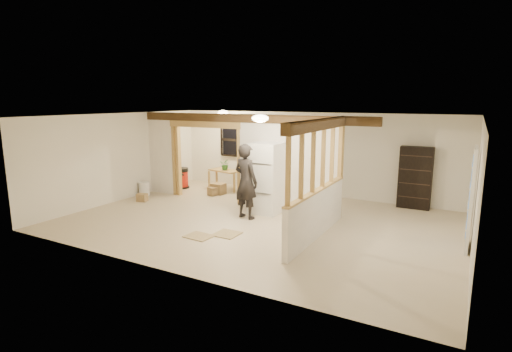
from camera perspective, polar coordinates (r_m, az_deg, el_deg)
The scene contains 30 objects.
floor at distance 9.64m, azimuth 0.40°, elevation -6.51°, with size 9.00×6.50×0.01m, color #BDAB8D.
ceiling at distance 9.21m, azimuth 0.42°, elevation 8.54°, with size 9.00×6.50×0.01m, color white.
wall_back at distance 12.27m, azimuth 7.65°, elevation 3.17°, with size 9.00×0.01×2.50m, color silver.
wall_front at distance 6.73m, azimuth -12.89°, elevation -3.39°, with size 9.00×0.01×2.50m, color silver.
wall_left at distance 12.12m, azimuth -18.67°, elevation 2.59°, with size 0.01×6.50×2.50m, color silver.
wall_right at distance 8.26m, azimuth 29.06°, elevation -1.87°, with size 0.01×6.50×2.50m, color silver.
partition_left_stub at distance 12.65m, azimuth -13.30°, elevation 3.20°, with size 0.90×0.12×2.50m, color white.
partition_center at distance 10.32m, azimuth 4.56°, elevation 1.78°, with size 2.80×0.12×2.50m, color white.
doorway_frame at distance 11.64m, azimuth -7.20°, elevation 2.01°, with size 2.46×0.14×2.20m, color tan.
header_beam_back at distance 10.75m, azimuth -1.25°, elevation 8.23°, with size 7.00×0.18×0.22m, color #4B3419.
header_beam_right at distance 8.20m, azimuth 9.03°, elevation 7.27°, with size 0.18×3.30×0.22m, color #4B3419.
pony_wall at distance 8.52m, azimuth 8.65°, elevation -5.44°, with size 0.12×3.20×1.00m, color white.
stud_partition at distance 8.27m, azimuth 8.88°, elevation 2.29°, with size 0.14×3.20×1.32m, color tan.
window_back at distance 13.32m, azimuth -2.96°, elevation 5.15°, with size 1.12×0.10×1.10m, color black.
french_door at distance 8.70m, azimuth 28.39°, elevation -2.91°, with size 0.12×0.86×2.00m, color white.
ceiling_dome_main at distance 8.63m, azimuth 0.60°, elevation 8.24°, with size 0.36×0.36×0.16m, color #FFEABF.
ceiling_dome_util at distance 12.47m, azimuth -4.74°, elevation 9.02°, with size 0.32×0.32×0.14m, color #FFEABF.
hanging_bulb at distance 11.63m, azimuth -4.56°, elevation 7.41°, with size 0.07×0.07×0.07m, color #FFD88C.
refrigerator at distance 10.18m, azimuth 1.49°, elevation -0.30°, with size 0.74×0.72×1.81m, color white.
woman at distance 9.69m, azimuth -1.46°, elevation -0.78°, with size 0.67×0.44×1.84m, color black.
work_table at distance 12.90m, azimuth -4.43°, elevation -0.54°, with size 1.04×0.52×0.66m, color tan.
potted_plant at distance 12.75m, azimuth -4.40°, elevation 1.66°, with size 0.33×0.29×0.37m, color #235A28.
shop_vac at distance 13.34m, azimuth -10.64°, elevation -0.27°, with size 0.52×0.52×0.68m, color #AA1B0D.
bookshelf at distance 11.40m, azimuth 21.78°, elevation -0.24°, with size 0.83×0.28×1.66m, color black.
bucket at distance 12.60m, azimuth -15.66°, elevation -1.77°, with size 0.32×0.32×0.41m, color white.
box_util_a at distance 12.37m, azimuth -5.39°, elevation -1.82°, with size 0.39×0.33×0.33m, color olive.
box_util_b at distance 12.24m, azimuth -6.15°, elevation -2.17°, with size 0.27×0.27×0.25m, color olive.
box_front at distance 11.91m, azimuth -15.96°, elevation -2.97°, with size 0.27×0.22×0.22m, color olive.
floor_panel_near at distance 8.76m, azimuth -4.18°, elevation -8.25°, with size 0.52×0.52×0.02m, color tan.
floor_panel_far at distance 8.68m, azimuth -8.16°, elevation -8.52°, with size 0.56×0.45×0.02m, color tan.
Camera 1 is at (4.37, -8.10, 2.88)m, focal length 28.00 mm.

